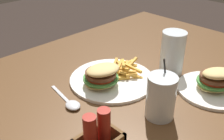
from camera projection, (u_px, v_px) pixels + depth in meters
name	position (u px, v px, depth m)	size (l,w,h in m)	color
dining_table	(120.00, 128.00, 0.88)	(1.51, 1.05, 0.72)	brown
meal_plate_near	(108.00, 77.00, 0.87)	(0.29, 0.29, 0.09)	white
beer_glass	(172.00, 55.00, 0.91)	(0.08, 0.08, 0.16)	silver
juice_glass	(161.00, 98.00, 0.71)	(0.08, 0.08, 0.16)	silver
spoon	(72.00, 104.00, 0.77)	(0.05, 0.17, 0.01)	silver
meal_plate_far	(214.00, 84.00, 0.83)	(0.22, 0.22, 0.09)	white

